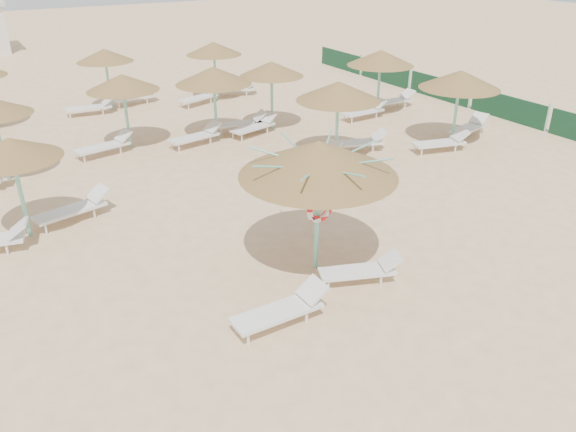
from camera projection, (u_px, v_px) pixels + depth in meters
ground at (302, 277)px, 12.76m from camera, size 120.00×120.00×0.00m
main_palapa at (318, 159)px, 11.93m from camera, size 3.46×3.46×3.10m
lounger_main_a at (283, 309)px, 11.06m from camera, size 2.00×0.63×0.72m
lounger_main_b at (363, 270)px, 12.43m from camera, size 1.89×1.14×0.66m
palapa_field at (217, 77)px, 20.73m from camera, size 19.43×13.94×2.72m
windbreak_fence at (440, 89)px, 26.63m from camera, size 0.08×19.84×1.10m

